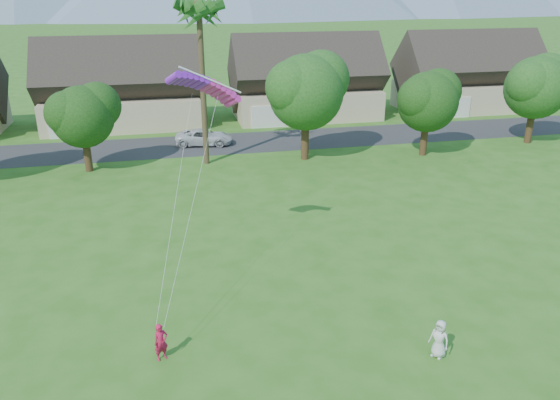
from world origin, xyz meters
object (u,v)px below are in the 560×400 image
object	(u,v)px
parked_car	(204,137)
watcher	(439,339)
parafoil_kite	(205,84)
kite_flyer	(161,342)

from	to	relation	value
parked_car	watcher	bearing A→B (deg)	-159.84
watcher	parafoil_kite	xyz separation A→B (m)	(-7.67, 9.25, 8.37)
watcher	parafoil_kite	distance (m)	14.65
watcher	kite_flyer	bearing A→B (deg)	-137.25
watcher	parked_car	size ratio (longest dim) A/B	0.32
kite_flyer	parked_car	bearing A→B (deg)	58.82
parked_car	parafoil_kite	xyz separation A→B (m)	(-1.46, -22.67, 8.47)
kite_flyer	parafoil_kite	distance (m)	11.37
watcher	parafoil_kite	bearing A→B (deg)	-176.19
parafoil_kite	watcher	bearing A→B (deg)	-67.77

